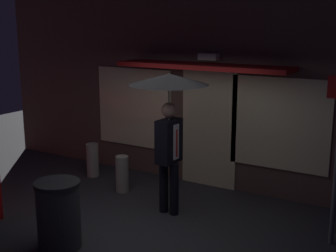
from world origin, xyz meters
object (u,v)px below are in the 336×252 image
at_px(sidewalk_bollard_2, 93,160).
at_px(trash_bin, 59,214).
at_px(person_with_umbrella, 169,104).
at_px(sidewalk_bollard, 122,174).

distance_m(sidewalk_bollard_2, trash_bin, 3.02).
relative_size(person_with_umbrella, sidewalk_bollard_2, 3.39).
height_order(person_with_umbrella, sidewalk_bollard_2, person_with_umbrella).
bearing_deg(trash_bin, sidewalk_bollard_2, 121.26).
bearing_deg(person_with_umbrella, sidewalk_bollard, -105.36).
bearing_deg(sidewalk_bollard, person_with_umbrella, -17.89).
distance_m(person_with_umbrella, sidewalk_bollard_2, 2.82).
distance_m(person_with_umbrella, trash_bin, 2.33).
bearing_deg(trash_bin, person_with_umbrella, 68.40).
bearing_deg(sidewalk_bollard_2, sidewalk_bollard, -21.41).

